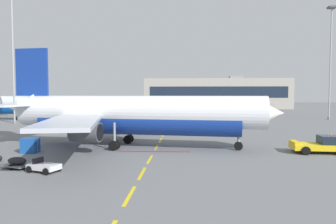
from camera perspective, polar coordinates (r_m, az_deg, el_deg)
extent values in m
plane|color=slate|center=(56.75, 22.23, -3.51)|extent=(400.00, 400.00, 0.00)
cube|color=yellow|center=(21.09, -6.83, -14.50)|extent=(0.24, 4.00, 0.01)
cube|color=yellow|center=(26.52, -4.64, -10.78)|extent=(0.24, 4.00, 0.01)
cube|color=yellow|center=(31.91, -3.25, -8.37)|extent=(0.24, 4.00, 0.01)
cube|color=yellow|center=(38.87, -2.06, -6.27)|extent=(0.24, 4.00, 0.01)
cube|color=yellow|center=(44.62, -1.37, -5.04)|extent=(0.24, 4.00, 0.01)
cube|color=yellow|center=(50.44, -0.83, -4.08)|extent=(0.24, 4.00, 0.01)
cube|color=yellow|center=(56.66, -0.38, -3.28)|extent=(0.24, 4.00, 0.01)
cube|color=yellow|center=(63.64, 0.02, -2.56)|extent=(0.24, 4.00, 0.01)
cube|color=yellow|center=(70.13, 0.32, -2.02)|extent=(0.24, 4.00, 0.01)
cube|color=yellow|center=(77.01, 0.58, -1.56)|extent=(0.24, 4.00, 0.01)
cube|color=yellow|center=(83.79, 0.80, -1.17)|extent=(0.24, 4.00, 0.01)
cube|color=yellow|center=(89.59, 0.96, -0.88)|extent=(0.24, 4.00, 0.01)
cube|color=yellow|center=(96.50, 1.12, -0.59)|extent=(0.24, 4.00, 0.01)
cube|color=yellow|center=(103.29, 1.26, -0.34)|extent=(0.24, 4.00, 0.01)
cube|color=#B21414|center=(36.03, -2.49, -7.03)|extent=(8.00, 0.40, 0.01)
cylinder|color=white|center=(38.75, -5.41, 0.08)|extent=(30.34, 7.78, 3.80)
cylinder|color=navy|center=(38.82, -5.40, -1.46)|extent=(24.75, 6.73, 3.50)
cone|color=white|center=(37.43, 17.29, -0.16)|extent=(3.97, 4.16, 3.72)
cone|color=white|center=(45.72, -24.72, 0.87)|extent=(4.59, 3.76, 3.23)
cube|color=#192333|center=(37.29, 15.70, 0.87)|extent=(1.97, 3.04, 0.60)
cube|color=navy|center=(44.78, -23.02, 6.53)|extent=(4.41, 0.94, 6.00)
cube|color=white|center=(47.78, -21.47, 1.37)|extent=(4.03, 6.77, 0.24)
cube|color=white|center=(42.51, -26.09, 1.07)|extent=(4.03, 6.77, 0.24)
cube|color=#B7BCC6|center=(48.06, -7.11, 0.11)|extent=(11.98, 17.33, 0.36)
cube|color=#B7BCC6|center=(32.36, -16.46, -1.50)|extent=(8.13, 17.62, 0.36)
cylinder|color=#4C4F54|center=(45.38, -8.45, -1.92)|extent=(3.45, 2.51, 2.10)
cylinder|color=black|center=(44.87, -6.52, -1.97)|extent=(0.36, 1.79, 1.79)
cylinder|color=#4C4F54|center=(35.24, -14.39, -3.46)|extent=(3.45, 2.51, 2.10)
cylinder|color=black|center=(34.59, -11.99, -3.56)|extent=(0.36, 1.79, 1.79)
cylinder|color=gray|center=(37.43, 12.42, -3.89)|extent=(0.28, 0.28, 2.67)
cylinder|color=black|center=(37.62, 12.39, -5.91)|extent=(1.02, 0.41, 0.99)
cylinder|color=gray|center=(42.02, -7.02, -3.03)|extent=(0.28, 0.28, 2.61)
cylinder|color=black|center=(42.51, -6.86, -4.73)|extent=(1.14, 0.49, 1.10)
cylinder|color=black|center=(41.85, -7.15, -4.86)|extent=(1.14, 0.49, 1.10)
cylinder|color=gray|center=(37.14, -9.49, -3.88)|extent=(0.28, 0.28, 2.61)
cylinder|color=black|center=(37.64, -9.29, -5.78)|extent=(1.14, 0.49, 1.10)
cylinder|color=black|center=(37.00, -9.66, -5.95)|extent=(1.14, 0.49, 1.10)
cube|color=yellow|center=(38.81, 25.41, -5.56)|extent=(6.15, 3.13, 0.60)
cube|color=#192333|center=(39.07, 26.94, -4.43)|extent=(2.52, 2.26, 0.90)
cube|color=yellow|center=(37.98, 21.64, -5.02)|extent=(0.84, 2.56, 0.24)
sphere|color=orange|center=(39.01, 26.96, -3.63)|extent=(0.16, 0.16, 0.16)
cylinder|color=black|center=(36.95, 23.27, -6.33)|extent=(0.92, 0.45, 0.90)
cylinder|color=black|center=(39.60, 22.10, -5.68)|extent=(0.92, 0.45, 0.90)
cylinder|color=black|center=(40.80, 27.32, -5.55)|extent=(0.92, 0.45, 0.90)
cone|color=silver|center=(86.23, -23.64, 1.42)|extent=(3.58, 3.78, 3.56)
cube|color=#192333|center=(86.74, -24.22, 1.83)|extent=(1.71, 2.82, 0.57)
cylinder|color=gray|center=(87.91, -25.29, -0.13)|extent=(0.27, 0.27, 2.54)
cylinder|color=black|center=(87.98, -25.27, -0.96)|extent=(0.96, 0.33, 0.95)
cube|color=silver|center=(28.61, -21.15, -9.01)|extent=(2.93, 2.25, 0.44)
cube|color=black|center=(28.99, -22.08, -8.06)|extent=(0.52, 1.09, 0.56)
cylinder|color=black|center=(28.50, -18.83, -9.38)|extent=(0.59, 0.37, 0.56)
cylinder|color=black|center=(27.53, -20.86, -9.87)|extent=(0.59, 0.37, 0.56)
cylinder|color=black|center=(29.76, -21.41, -8.90)|extent=(0.59, 0.37, 0.56)
cylinder|color=black|center=(28.83, -23.44, -9.33)|extent=(0.59, 0.37, 0.56)
cube|color=slate|center=(30.90, -25.21, -8.54)|extent=(2.78, 2.27, 0.12)
ellipsoid|color=black|center=(30.83, -25.22, -7.85)|extent=(2.14, 1.78, 0.64)
cylinder|color=black|center=(31.34, -24.25, -8.46)|extent=(0.46, 0.29, 0.44)
cylinder|color=black|center=(30.49, -26.18, -8.83)|extent=(0.46, 0.29, 0.44)
cylinder|color=black|center=(33.62, -27.65, -7.76)|extent=(0.46, 0.29, 0.44)
cube|color=#194C9E|center=(38.42, -23.26, -5.45)|extent=(1.64, 1.60, 1.60)
cube|color=silver|center=(38.42, -23.26, -5.45)|extent=(1.62, 0.09, 1.36)
cylinder|color=slate|center=(77.33, -25.56, -1.63)|extent=(0.70, 0.70, 0.60)
cylinder|color=#9EA0A5|center=(77.43, -25.80, 8.27)|extent=(0.36, 0.36, 27.32)
cylinder|color=slate|center=(90.22, 26.65, -1.01)|extent=(0.70, 0.70, 0.60)
cylinder|color=#9EA0A5|center=(90.31, 26.86, 7.54)|extent=(0.36, 0.36, 27.52)
cube|color=#3F3F44|center=(92.51, 27.09, 16.22)|extent=(1.80, 1.80, 0.50)
cube|color=#9E998E|center=(151.50, 8.38, 3.24)|extent=(63.40, 27.17, 13.15)
cube|color=#192333|center=(137.92, 8.90, 3.52)|extent=(58.33, 0.12, 4.73)
cube|color=gray|center=(152.83, 11.98, 5.97)|extent=(6.00, 5.00, 1.60)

